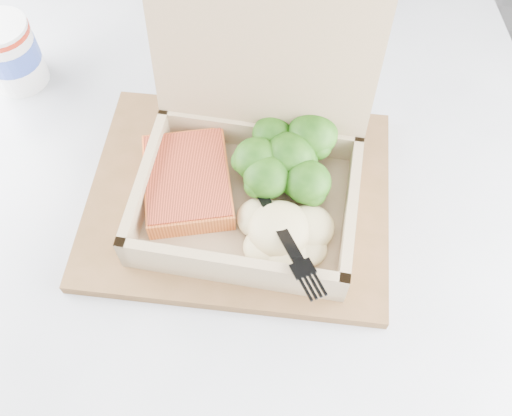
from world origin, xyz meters
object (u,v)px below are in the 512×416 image
(takeout_container, at_px, (252,157))
(paper_cup, at_px, (10,52))
(cafe_table, at_px, (229,281))
(serving_tray, at_px, (239,197))

(takeout_container, height_order, paper_cup, takeout_container)
(cafe_table, bearing_deg, paper_cup, 158.91)
(cafe_table, distance_m, serving_tray, 0.19)
(paper_cup, bearing_deg, serving_tray, -17.09)
(serving_tray, height_order, takeout_container, takeout_container)
(serving_tray, relative_size, paper_cup, 3.74)
(serving_tray, bearing_deg, paper_cup, 162.91)
(takeout_container, bearing_deg, paper_cup, 159.84)
(takeout_container, distance_m, paper_cup, 0.33)
(takeout_container, bearing_deg, serving_tray, -131.38)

